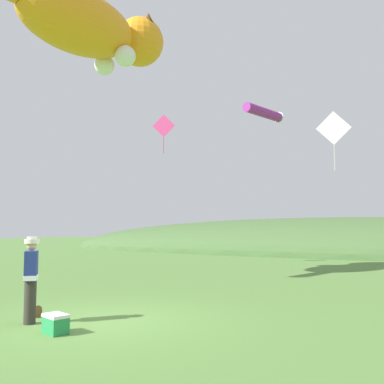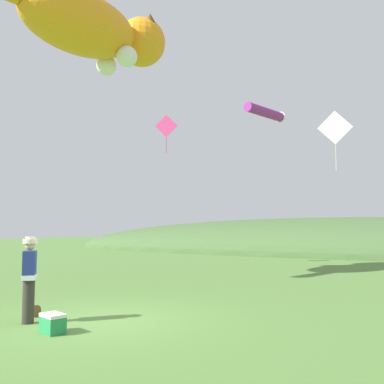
{
  "view_description": "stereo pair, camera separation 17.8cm",
  "coord_description": "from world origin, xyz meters",
  "px_view_note": "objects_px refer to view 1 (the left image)",
  "views": [
    {
      "loc": [
        6.0,
        -7.13,
        1.97
      ],
      "look_at": [
        0.0,
        4.0,
        3.02
      ],
      "focal_mm": 40.0,
      "sensor_mm": 36.0,
      "label": 1
    },
    {
      "loc": [
        6.16,
        -7.05,
        1.97
      ],
      "look_at": [
        0.0,
        4.0,
        3.02
      ],
      "focal_mm": 40.0,
      "sensor_mm": 36.0,
      "label": 2
    }
  ],
  "objects_px": {
    "kite_spool": "(35,311)",
    "kite_tube_streamer": "(264,113)",
    "festival_attendant": "(31,277)",
    "picnic_cooler": "(56,324)",
    "kite_diamond_pink": "(164,126)",
    "kite_giant_cat": "(93,29)",
    "kite_diamond_white": "(334,129)"
  },
  "relations": [
    {
      "from": "kite_spool",
      "to": "kite_tube_streamer",
      "type": "distance_m",
      "value": 10.72
    },
    {
      "from": "kite_diamond_pink",
      "to": "festival_attendant",
      "type": "bearing_deg",
      "value": -69.3
    },
    {
      "from": "kite_spool",
      "to": "kite_diamond_white",
      "type": "relative_size",
      "value": 0.13
    },
    {
      "from": "picnic_cooler",
      "to": "festival_attendant",
      "type": "bearing_deg",
      "value": 162.8
    },
    {
      "from": "kite_tube_streamer",
      "to": "kite_diamond_white",
      "type": "height_order",
      "value": "kite_tube_streamer"
    },
    {
      "from": "kite_spool",
      "to": "kite_diamond_pink",
      "type": "distance_m",
      "value": 14.88
    },
    {
      "from": "festival_attendant",
      "to": "kite_giant_cat",
      "type": "xyz_separation_m",
      "value": [
        -4.34,
        6.56,
        9.06
      ]
    },
    {
      "from": "kite_tube_streamer",
      "to": "kite_diamond_white",
      "type": "distance_m",
      "value": 2.7
    },
    {
      "from": "picnic_cooler",
      "to": "kite_giant_cat",
      "type": "xyz_separation_m",
      "value": [
        -5.41,
        6.9,
        9.83
      ]
    },
    {
      "from": "kite_giant_cat",
      "to": "kite_spool",
      "type": "bearing_deg",
      "value": -57.08
    },
    {
      "from": "kite_tube_streamer",
      "to": "kite_giant_cat",
      "type": "bearing_deg",
      "value": -159.6
    },
    {
      "from": "kite_giant_cat",
      "to": "kite_tube_streamer",
      "type": "height_order",
      "value": "kite_giant_cat"
    },
    {
      "from": "picnic_cooler",
      "to": "kite_diamond_white",
      "type": "height_order",
      "value": "kite_diamond_white"
    },
    {
      "from": "kite_tube_streamer",
      "to": "kite_diamond_pink",
      "type": "bearing_deg",
      "value": 150.93
    },
    {
      "from": "festival_attendant",
      "to": "kite_giant_cat",
      "type": "bearing_deg",
      "value": 123.47
    },
    {
      "from": "picnic_cooler",
      "to": "kite_diamond_pink",
      "type": "xyz_separation_m",
      "value": [
        -5.89,
        13.09,
        7.18
      ]
    },
    {
      "from": "picnic_cooler",
      "to": "kite_diamond_pink",
      "type": "distance_m",
      "value": 16.05
    },
    {
      "from": "festival_attendant",
      "to": "picnic_cooler",
      "type": "bearing_deg",
      "value": -17.2
    },
    {
      "from": "festival_attendant",
      "to": "kite_diamond_pink",
      "type": "bearing_deg",
      "value": 110.7
    },
    {
      "from": "kite_giant_cat",
      "to": "kite_diamond_pink",
      "type": "xyz_separation_m",
      "value": [
        -0.48,
        6.2,
        -2.65
      ]
    },
    {
      "from": "festival_attendant",
      "to": "kite_spool",
      "type": "relative_size",
      "value": 6.79
    },
    {
      "from": "kite_tube_streamer",
      "to": "kite_diamond_pink",
      "type": "relative_size",
      "value": 1.01
    },
    {
      "from": "festival_attendant",
      "to": "kite_giant_cat",
      "type": "height_order",
      "value": "kite_giant_cat"
    },
    {
      "from": "festival_attendant",
      "to": "picnic_cooler",
      "type": "height_order",
      "value": "festival_attendant"
    },
    {
      "from": "picnic_cooler",
      "to": "kite_tube_streamer",
      "type": "distance_m",
      "value": 11.14
    },
    {
      "from": "kite_spool",
      "to": "kite_tube_streamer",
      "type": "bearing_deg",
      "value": 73.63
    },
    {
      "from": "kite_spool",
      "to": "kite_tube_streamer",
      "type": "height_order",
      "value": "kite_tube_streamer"
    },
    {
      "from": "kite_giant_cat",
      "to": "kite_diamond_pink",
      "type": "height_order",
      "value": "kite_giant_cat"
    },
    {
      "from": "festival_attendant",
      "to": "kite_diamond_white",
      "type": "relative_size",
      "value": 0.86
    },
    {
      "from": "kite_tube_streamer",
      "to": "kite_diamond_pink",
      "type": "xyz_separation_m",
      "value": [
        -6.87,
        3.82,
        1.07
      ]
    },
    {
      "from": "festival_attendant",
      "to": "kite_spool",
      "type": "xyz_separation_m",
      "value": [
        -0.43,
        0.52,
        -0.82
      ]
    },
    {
      "from": "picnic_cooler",
      "to": "kite_tube_streamer",
      "type": "bearing_deg",
      "value": 83.99
    }
  ]
}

